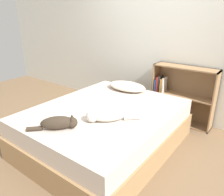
# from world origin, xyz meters

# --- Properties ---
(ground_plane) EXTENTS (8.00, 8.00, 0.00)m
(ground_plane) POSITION_xyz_m (0.00, 0.00, 0.00)
(ground_plane) COLOR brown
(wall_back) EXTENTS (8.00, 0.06, 2.50)m
(wall_back) POSITION_xyz_m (0.00, 1.42, 1.25)
(wall_back) COLOR silver
(wall_back) RESTS_ON ground_plane
(bed) EXTENTS (1.60, 1.99, 0.53)m
(bed) POSITION_xyz_m (0.00, 0.00, 0.26)
(bed) COLOR #99754C
(bed) RESTS_ON ground_plane
(pillow) EXTENTS (0.62, 0.37, 0.12)m
(pillow) POSITION_xyz_m (-0.18, 0.78, 0.59)
(pillow) COLOR beige
(pillow) RESTS_ON bed
(cat_light) EXTENTS (0.49, 0.49, 0.16)m
(cat_light) POSITION_xyz_m (0.22, -0.25, 0.60)
(cat_light) COLOR beige
(cat_light) RESTS_ON bed
(cat_dark) EXTENTS (0.40, 0.41, 0.14)m
(cat_dark) POSITION_xyz_m (-0.05, -0.68, 0.60)
(cat_dark) COLOR #33281E
(cat_dark) RESTS_ON bed
(bookshelf) EXTENTS (0.95, 0.26, 0.91)m
(bookshelf) POSITION_xyz_m (0.51, 1.29, 0.47)
(bookshelf) COLOR #8E6B47
(bookshelf) RESTS_ON ground_plane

